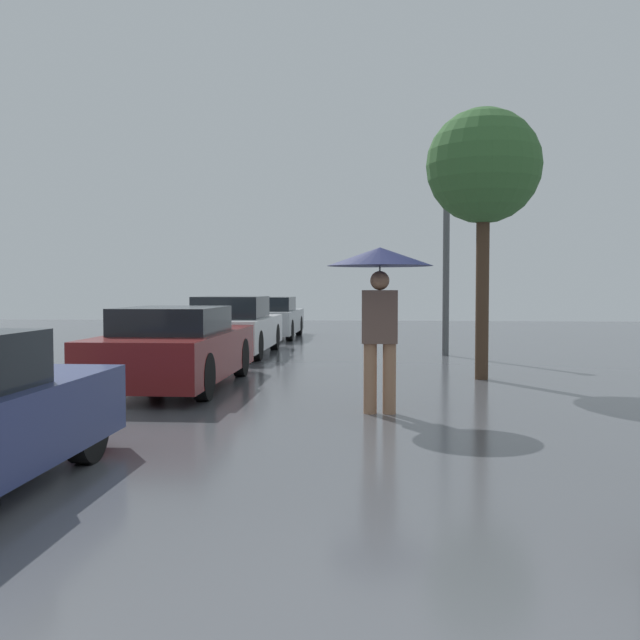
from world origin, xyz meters
name	(u,v)px	position (x,y,z in m)	size (l,w,h in m)	color
pedestrian	(380,277)	(0.00, 5.72, 1.66)	(1.28, 1.28, 2.01)	#9E7051
parked_car_second	(176,348)	(-3.10, 7.82, 0.59)	(1.67, 4.32, 1.23)	maroon
parked_car_third	(233,327)	(-3.27, 13.12, 0.62)	(1.70, 4.26, 1.33)	silver
parked_car_farthest	(270,318)	(-3.21, 18.64, 0.59)	(1.66, 4.09, 1.24)	#9EA3A8
tree	(484,168)	(1.73, 9.10, 3.49)	(1.89, 1.89, 4.48)	#473323
street_lamp	(446,251)	(1.54, 13.25, 2.36)	(0.28, 0.28, 4.10)	#515456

